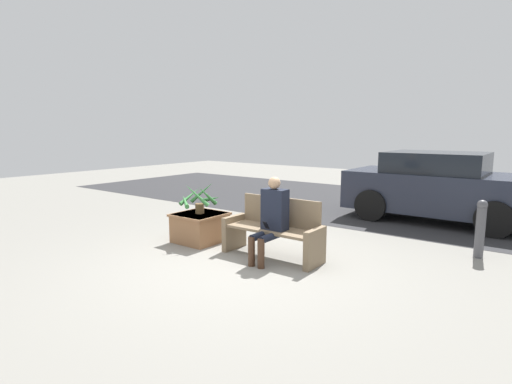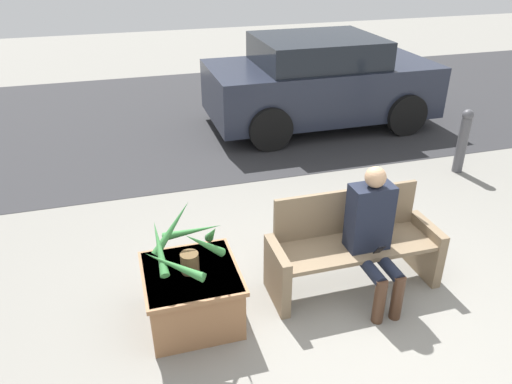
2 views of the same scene
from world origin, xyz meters
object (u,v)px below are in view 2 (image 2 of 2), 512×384
object	(u,v)px
parked_car	(319,82)
bollard_post	(463,140)
bench	(352,246)
planter_box	(192,293)
person_seated	(373,230)
potted_plant	(187,245)

from	to	relation	value
parked_car	bollard_post	size ratio (longest dim) A/B	4.16
bench	parked_car	size ratio (longest dim) A/B	0.42
planter_box	parked_car	size ratio (longest dim) A/B	0.22
bench	person_seated	bearing A→B (deg)	-66.27
person_seated	parked_car	world-z (taller)	parked_car
bench	planter_box	size ratio (longest dim) A/B	1.96
person_seated	bollard_post	size ratio (longest dim) A/B	1.40
bench	person_seated	world-z (taller)	person_seated
parked_car	bollard_post	distance (m)	2.67
person_seated	bollard_post	world-z (taller)	person_seated
potted_plant	parked_car	bearing A→B (deg)	55.45
planter_box	bollard_post	size ratio (longest dim) A/B	0.90
person_seated	parked_car	bearing A→B (deg)	73.18
person_seated	bollard_post	bearing A→B (deg)	39.52
potted_plant	bollard_post	world-z (taller)	potted_plant
bench	parked_car	world-z (taller)	parked_car
planter_box	parked_car	distance (m)	5.29
bench	potted_plant	xyz separation A→B (m)	(-1.56, -0.08, 0.35)
parked_car	bollard_post	world-z (taller)	parked_car
bench	bollard_post	distance (m)	3.21
potted_plant	parked_car	distance (m)	5.28
person_seated	planter_box	xyz separation A→B (m)	(-1.63, 0.11, -0.42)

